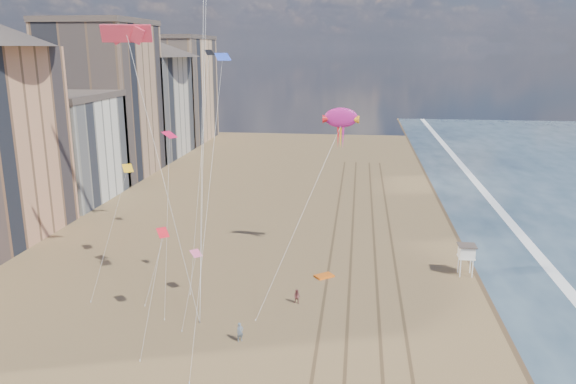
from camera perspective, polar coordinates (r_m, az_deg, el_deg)
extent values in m
plane|color=#42301E|center=(75.04, 20.28, -4.98)|extent=(260.00, 260.00, 0.00)
plane|color=white|center=(76.11, 23.37, -5.01)|extent=(260.00, 260.00, 0.00)
cube|color=brown|center=(63.71, 4.19, -7.52)|extent=(0.28, 120.00, 0.01)
cube|color=brown|center=(63.64, 6.36, -7.60)|extent=(0.28, 120.00, 0.01)
cube|color=brown|center=(63.68, 8.90, -7.67)|extent=(0.28, 120.00, 0.01)
cube|color=brown|center=(63.80, 10.90, -7.72)|extent=(0.28, 120.00, 0.01)
cube|color=silver|center=(96.58, -21.81, 3.97)|extent=(14.00, 18.00, 16.00)
cube|color=#473D38|center=(95.56, -22.28, 8.99)|extent=(14.28, 18.36, 1.00)
cube|color=tan|center=(112.17, -18.13, 8.70)|extent=(16.00, 20.00, 28.00)
cube|color=#473D38|center=(111.85, -18.72, 16.10)|extent=(16.32, 20.40, 1.00)
cube|color=#BCB2A3|center=(130.56, -14.10, 8.36)|extent=(15.00, 22.00, 22.00)
cone|color=#473D38|center=(129.94, -14.46, 14.15)|extent=(34.22, 34.22, 4.40)
cube|color=tan|center=(151.18, -11.30, 10.04)|extent=(16.00, 24.00, 26.00)
cube|color=#473D38|center=(150.83, -11.56, 15.15)|extent=(16.32, 24.48, 1.00)
cylinder|color=white|center=(63.09, 17.10, -7.46)|extent=(0.13, 0.13, 1.90)
cylinder|color=white|center=(63.33, 18.23, -7.46)|extent=(0.13, 0.13, 1.90)
cylinder|color=white|center=(64.25, 16.91, -7.04)|extent=(0.13, 0.13, 1.90)
cylinder|color=white|center=(64.49, 18.03, -7.05)|extent=(0.13, 0.13, 1.90)
cube|color=white|center=(63.40, 17.64, -6.32)|extent=(1.69, 1.69, 0.13)
cube|color=white|center=(63.19, 17.69, -5.78)|extent=(1.58, 1.58, 1.16)
cube|color=#473D38|center=(62.96, 17.73, -5.20)|extent=(1.90, 1.90, 0.11)
cube|color=orange|center=(60.81, 3.69, -8.51)|extent=(2.26, 2.14, 0.22)
ellipsoid|color=#AC1A78|center=(61.65, 5.40, 7.54)|extent=(4.04, 0.76, 2.40)
cone|color=red|center=(61.73, 4.05, 7.40)|extent=(1.08, 0.90, 0.90)
cone|color=orange|center=(61.64, 6.75, 7.33)|extent=(1.08, 0.90, 0.90)
cylinder|color=silver|center=(55.77, 1.46, -2.25)|extent=(0.03, 0.03, 23.31)
imported|color=slate|center=(48.28, -4.90, -14.00)|extent=(0.72, 0.69, 1.65)
imported|color=brown|center=(54.52, 0.92, -10.58)|extent=(0.81, 0.70, 1.45)
cube|color=#E2324A|center=(56.20, -16.10, 15.22)|extent=(4.73, 1.58, 1.62)
plane|color=black|center=(63.66, -8.00, 13.87)|extent=(1.49, 1.46, 0.60)
plane|color=pink|center=(55.35, -9.32, -6.16)|extent=(1.63, 1.62, 0.44)
plane|color=orange|center=(62.56, -12.46, -4.15)|extent=(1.18, 1.19, 0.40)
plane|color=blue|center=(46.41, -6.65, 13.50)|extent=(1.85, 1.79, 0.57)
plane|color=red|center=(49.16, -12.60, -4.05)|extent=(1.48, 1.45, 0.66)
plane|color=yellow|center=(62.16, -15.97, 2.35)|extent=(1.68, 1.62, 0.73)
plane|color=#E21548|center=(53.85, -11.95, 5.73)|extent=(1.75, 1.79, 0.53)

